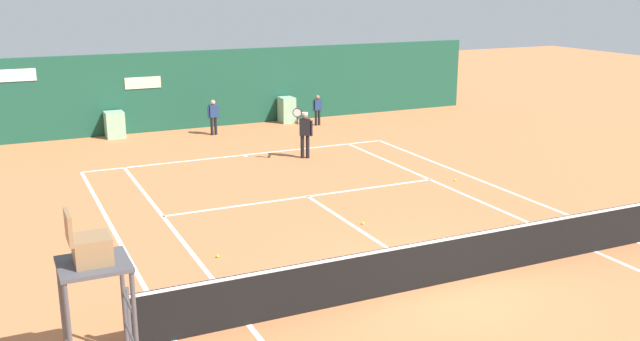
% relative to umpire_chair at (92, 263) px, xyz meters
% --- Properties ---
extents(ground_plane, '(80.00, 80.00, 0.01)m').
position_rel_umpire_chair_xyz_m(ground_plane, '(6.52, 1.12, -1.77)').
color(ground_plane, '#C67042').
extents(tennis_net, '(12.10, 0.10, 1.07)m').
position_rel_umpire_chair_xyz_m(tennis_net, '(6.52, 0.54, -1.26)').
color(tennis_net, '#4C4C51').
rests_on(tennis_net, ground_plane).
extents(sponsor_back_wall, '(25.00, 1.02, 3.08)m').
position_rel_umpire_chair_xyz_m(sponsor_back_wall, '(6.51, 17.51, -0.28)').
color(sponsor_back_wall, '#194C38').
rests_on(sponsor_back_wall, ground_plane).
extents(umpire_chair, '(1.00, 1.00, 2.59)m').
position_rel_umpire_chair_xyz_m(umpire_chair, '(0.00, 0.00, 0.00)').
color(umpire_chair, '#47474C').
rests_on(umpire_chair, ground_plane).
extents(player_on_baseline, '(0.81, 0.62, 1.79)m').
position_rel_umpire_chair_xyz_m(player_on_baseline, '(8.22, 10.96, -0.84)').
color(player_on_baseline, black).
rests_on(player_on_baseline, ground_plane).
extents(ball_kid_centre_post, '(0.42, 0.17, 1.25)m').
position_rel_umpire_chair_xyz_m(ball_kid_centre_post, '(10.98, 15.86, -1.06)').
color(ball_kid_centre_post, black).
rests_on(ball_kid_centre_post, ground_plane).
extents(ball_kid_right_post, '(0.45, 0.21, 1.36)m').
position_rel_umpire_chair_xyz_m(ball_kid_right_post, '(6.57, 15.86, -0.99)').
color(ball_kid_right_post, black).
rests_on(ball_kid_right_post, ground_plane).
extents(tennis_ball_by_sideline, '(0.07, 0.07, 0.07)m').
position_rel_umpire_chair_xyz_m(tennis_ball_by_sideline, '(11.09, 6.48, -1.74)').
color(tennis_ball_by_sideline, '#CCE033').
rests_on(tennis_ball_by_sideline, ground_plane).
extents(tennis_ball_near_service_line, '(0.07, 0.07, 0.07)m').
position_rel_umpire_chair_xyz_m(tennis_ball_near_service_line, '(2.95, 3.71, -1.74)').
color(tennis_ball_near_service_line, '#CCE033').
rests_on(tennis_ball_near_service_line, ground_plane).
extents(tennis_ball_mid_court, '(0.07, 0.07, 0.07)m').
position_rel_umpire_chair_xyz_m(tennis_ball_mid_court, '(6.79, 4.26, -1.74)').
color(tennis_ball_mid_court, '#CCE033').
rests_on(tennis_ball_mid_court, ground_plane).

